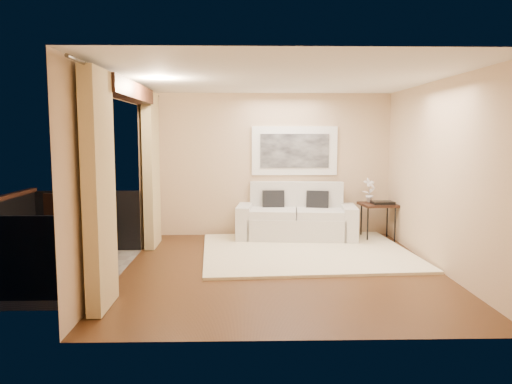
{
  "coord_description": "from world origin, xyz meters",
  "views": [
    {
      "loc": [
        -0.54,
        -6.99,
        1.93
      ],
      "look_at": [
        -0.35,
        0.61,
        1.05
      ],
      "focal_mm": 35.0,
      "sensor_mm": 36.0,
      "label": 1
    }
  ],
  "objects_px": {
    "orchid": "(369,190)",
    "ice_bucket": "(73,212)",
    "balcony_chair_near": "(75,237)",
    "balcony_chair_far": "(61,220)",
    "sofa": "(296,219)",
    "side_table": "(378,206)",
    "bistro_table": "(83,225)"
  },
  "relations": [
    {
      "from": "bistro_table",
      "to": "balcony_chair_near",
      "type": "height_order",
      "value": "balcony_chair_near"
    },
    {
      "from": "orchid",
      "to": "ice_bucket",
      "type": "relative_size",
      "value": 2.28
    },
    {
      "from": "sofa",
      "to": "side_table",
      "type": "height_order",
      "value": "sofa"
    },
    {
      "from": "orchid",
      "to": "balcony_chair_far",
      "type": "bearing_deg",
      "value": -164.94
    },
    {
      "from": "balcony_chair_far",
      "to": "balcony_chair_near",
      "type": "xyz_separation_m",
      "value": [
        0.64,
        -1.26,
        -0.01
      ]
    },
    {
      "from": "orchid",
      "to": "ice_bucket",
      "type": "distance_m",
      "value": 5.19
    },
    {
      "from": "side_table",
      "to": "sofa",
      "type": "bearing_deg",
      "value": 176.27
    },
    {
      "from": "orchid",
      "to": "bistro_table",
      "type": "bearing_deg",
      "value": -156.21
    },
    {
      "from": "side_table",
      "to": "balcony_chair_near",
      "type": "height_order",
      "value": "balcony_chair_near"
    },
    {
      "from": "orchid",
      "to": "balcony_chair_near",
      "type": "relative_size",
      "value": 0.45
    },
    {
      "from": "side_table",
      "to": "balcony_chair_far",
      "type": "relative_size",
      "value": 0.66
    },
    {
      "from": "sofa",
      "to": "bistro_table",
      "type": "bearing_deg",
      "value": -143.24
    },
    {
      "from": "sofa",
      "to": "ice_bucket",
      "type": "xyz_separation_m",
      "value": [
        -3.44,
        -1.91,
        0.45
      ]
    },
    {
      "from": "orchid",
      "to": "bistro_table",
      "type": "xyz_separation_m",
      "value": [
        -4.64,
        -2.04,
        -0.26
      ]
    },
    {
      "from": "sofa",
      "to": "orchid",
      "type": "xyz_separation_m",
      "value": [
        1.36,
        0.06,
        0.53
      ]
    },
    {
      "from": "side_table",
      "to": "balcony_chair_near",
      "type": "xyz_separation_m",
      "value": [
        -4.68,
        -2.5,
        -0.03
      ]
    },
    {
      "from": "balcony_chair_far",
      "to": "ice_bucket",
      "type": "bearing_deg",
      "value": 140.02
    },
    {
      "from": "ice_bucket",
      "to": "sofa",
      "type": "bearing_deg",
      "value": 29.06
    },
    {
      "from": "sofa",
      "to": "orchid",
      "type": "distance_m",
      "value": 1.46
    },
    {
      "from": "ice_bucket",
      "to": "balcony_chair_near",
      "type": "bearing_deg",
      "value": -69.87
    },
    {
      "from": "balcony_chair_near",
      "to": "orchid",
      "type": "bearing_deg",
      "value": 35.54
    },
    {
      "from": "side_table",
      "to": "balcony_chair_near",
      "type": "bearing_deg",
      "value": -151.91
    },
    {
      "from": "balcony_chair_far",
      "to": "ice_bucket",
      "type": "xyz_separation_m",
      "value": [
        0.38,
        -0.57,
        0.22
      ]
    },
    {
      "from": "balcony_chair_far",
      "to": "ice_bucket",
      "type": "height_order",
      "value": "balcony_chair_far"
    },
    {
      "from": "balcony_chair_far",
      "to": "balcony_chair_near",
      "type": "relative_size",
      "value": 1.02
    },
    {
      "from": "bistro_table",
      "to": "sofa",
      "type": "bearing_deg",
      "value": 31.22
    },
    {
      "from": "side_table",
      "to": "ice_bucket",
      "type": "xyz_separation_m",
      "value": [
        -4.93,
        -1.81,
        0.21
      ]
    },
    {
      "from": "side_table",
      "to": "orchid",
      "type": "distance_m",
      "value": 0.35
    },
    {
      "from": "side_table",
      "to": "orchid",
      "type": "xyz_separation_m",
      "value": [
        -0.13,
        0.16,
        0.28
      ]
    },
    {
      "from": "balcony_chair_near",
      "to": "balcony_chair_far",
      "type": "bearing_deg",
      "value": 122.07
    },
    {
      "from": "side_table",
      "to": "ice_bucket",
      "type": "height_order",
      "value": "ice_bucket"
    },
    {
      "from": "bistro_table",
      "to": "ice_bucket",
      "type": "bearing_deg",
      "value": 155.54
    }
  ]
}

